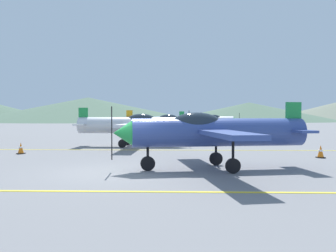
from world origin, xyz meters
TOP-DOWN VIEW (x-y plane):
  - ground_plane at (0.00, 0.00)m, footprint 400.00×400.00m
  - apron_line_near at (0.00, -3.15)m, footprint 80.00×0.16m
  - apron_line_far at (0.00, 7.99)m, footprint 80.00×0.16m
  - airplane_near at (3.29, 0.76)m, footprint 7.22×8.25m
  - airplane_mid at (-0.84, 10.38)m, footprint 7.13×8.22m
  - airplane_far at (0.59, 20.91)m, footprint 7.21×8.26m
  - airplane_back at (5.63, 30.14)m, footprint 7.20×8.26m
  - car_sedan at (13.54, 34.66)m, footprint 2.17×4.37m
  - traffic_cone_front at (-6.01, 5.82)m, footprint 0.36×0.36m
  - traffic_cone_side at (8.69, 4.50)m, footprint 0.36×0.36m
  - hill_centerleft at (-30.86, 117.51)m, footprint 82.35×82.35m
  - hill_centerright at (27.11, 115.53)m, footprint 61.54×61.54m

SIDE VIEW (x-z plane):
  - ground_plane at x=0.00m, z-range 0.00..0.00m
  - apron_line_near at x=0.00m, z-range 0.00..0.01m
  - apron_line_far at x=0.00m, z-range 0.00..0.01m
  - traffic_cone_front at x=-6.01m, z-range -0.01..0.58m
  - traffic_cone_side at x=8.69m, z-range -0.01..0.58m
  - car_sedan at x=13.54m, z-range 0.03..1.65m
  - airplane_near at x=3.29m, z-range 0.16..2.63m
  - airplane_mid at x=-0.84m, z-range 0.16..2.63m
  - airplane_far at x=0.59m, z-range 0.16..2.63m
  - airplane_back at x=5.63m, z-range 0.16..2.63m
  - hill_centerright at x=27.11m, z-range 0.00..6.64m
  - hill_centerleft at x=-30.86m, z-range 0.00..8.60m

